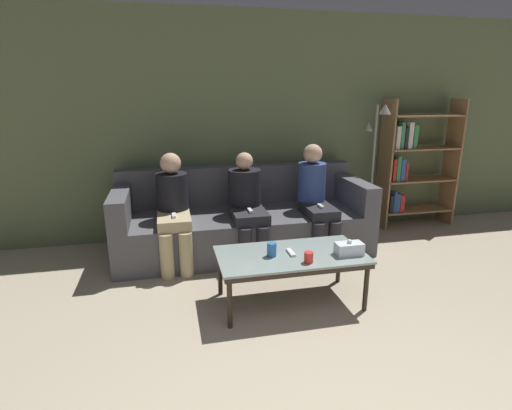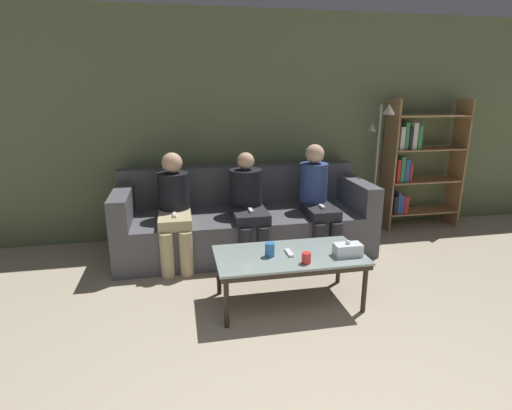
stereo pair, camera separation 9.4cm
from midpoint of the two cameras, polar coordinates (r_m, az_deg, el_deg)
wall_back at (r=4.80m, az=-3.88°, el=10.95°), size 12.00×0.06×2.60m
couch at (r=4.45m, az=-2.49°, el=-2.37°), size 2.71×0.99×0.89m
coffee_table at (r=3.31m, az=4.17°, el=-7.59°), size 1.21×0.62×0.44m
cup_near_left at (r=3.12m, az=6.67°, el=-7.44°), size 0.07×0.07×0.09m
cup_near_right at (r=3.22m, az=1.42°, el=-6.37°), size 0.08×0.08×0.11m
tissue_box at (r=3.32m, az=12.37°, el=-6.11°), size 0.22×0.12×0.13m
game_remote at (r=3.29m, az=4.19°, el=-6.78°), size 0.04×0.15×0.02m
bookshelf at (r=5.46m, az=20.60°, el=5.53°), size 0.99×0.32×1.63m
standing_lamp at (r=5.03m, az=16.06°, el=6.74°), size 0.31×0.26×1.57m
seated_person_left_end at (r=4.08m, az=-12.39°, el=-0.24°), size 0.32×0.69×1.13m
seated_person_mid_left at (r=4.15m, az=-1.97°, el=0.34°), size 0.35×0.71×1.11m
seated_person_mid_right at (r=4.33m, az=7.86°, el=1.18°), size 0.31×0.70×1.17m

